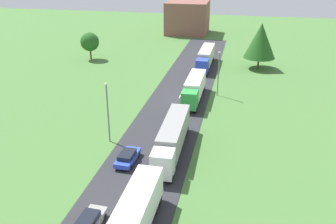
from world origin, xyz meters
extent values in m
cube|color=#2B2B30|center=(0.00, 24.50, 0.03)|extent=(10.00, 140.00, 0.06)
cube|color=white|center=(0.00, 17.34, 0.07)|extent=(0.16, 2.40, 0.01)
cube|color=white|center=(0.00, 23.88, 0.07)|extent=(0.16, 2.40, 0.01)
cube|color=white|center=(0.00, 30.54, 0.07)|extent=(0.16, 2.40, 0.01)
cube|color=white|center=(0.00, 37.01, 0.07)|extent=(0.16, 2.40, 0.01)
cube|color=white|center=(0.00, 43.08, 0.07)|extent=(0.16, 2.40, 0.01)
cube|color=white|center=(0.00, 49.28, 0.07)|extent=(0.16, 2.40, 0.01)
cube|color=white|center=(0.00, 56.13, 0.07)|extent=(0.16, 2.40, 0.01)
cube|color=white|center=(0.00, 63.93, 0.07)|extent=(0.16, 2.40, 0.01)
cube|color=white|center=(0.00, 70.82, 0.07)|extent=(0.16, 2.40, 0.01)
cube|color=white|center=(0.00, 78.53, 0.07)|extent=(0.16, 2.40, 0.01)
cube|color=white|center=(2.19, 14.07, 2.33)|extent=(2.51, 11.94, 2.94)
cylinder|color=black|center=(3.24, 17.65, 0.56)|extent=(0.35, 1.00, 1.00)
cylinder|color=black|center=(1.14, 17.65, 0.56)|extent=(0.35, 1.00, 1.00)
cylinder|color=black|center=(3.24, 19.08, 0.56)|extent=(0.35, 1.00, 1.00)
cylinder|color=black|center=(1.14, 19.08, 0.56)|extent=(0.35, 1.00, 1.00)
cube|color=white|center=(2.61, 23.55, 1.99)|extent=(2.50, 2.52, 2.86)
cube|color=black|center=(2.64, 22.38, 2.51)|extent=(2.10, 0.15, 1.26)
cube|color=gray|center=(2.43, 30.77, 2.33)|extent=(2.78, 11.34, 2.93)
cube|color=black|center=(2.43, 30.77, 0.66)|extent=(1.16, 10.74, 0.24)
cylinder|color=black|center=(3.67, 22.96, 0.56)|extent=(0.37, 1.01, 1.00)
cylinder|color=black|center=(1.57, 22.91, 0.56)|extent=(0.37, 1.01, 1.00)
cylinder|color=black|center=(3.40, 34.18, 0.56)|extent=(0.37, 1.01, 1.00)
cylinder|color=black|center=(1.30, 34.13, 0.56)|extent=(0.37, 1.01, 1.00)
cylinder|color=black|center=(3.36, 35.53, 0.56)|extent=(0.37, 1.01, 1.00)
cylinder|color=black|center=(1.26, 35.48, 0.56)|extent=(0.37, 1.01, 1.00)
cube|color=green|center=(2.55, 42.86, 1.94)|extent=(2.44, 2.38, 2.75)
cube|color=black|center=(2.55, 41.73, 2.43)|extent=(2.10, 0.10, 1.21)
cube|color=white|center=(2.56, 49.06, 2.29)|extent=(2.51, 9.32, 2.86)
cube|color=black|center=(2.56, 49.06, 0.66)|extent=(0.91, 8.85, 0.24)
cylinder|color=black|center=(3.60, 42.26, 0.56)|extent=(0.35, 1.00, 1.00)
cylinder|color=black|center=(1.50, 42.27, 0.56)|extent=(0.35, 1.00, 1.00)
cylinder|color=black|center=(3.61, 51.85, 0.56)|extent=(0.35, 1.00, 1.00)
cylinder|color=black|center=(1.51, 51.85, 0.56)|extent=(0.35, 1.00, 1.00)
cylinder|color=black|center=(3.61, 52.97, 0.56)|extent=(0.35, 1.00, 1.00)
cylinder|color=black|center=(1.51, 52.97, 0.56)|extent=(0.35, 1.00, 1.00)
cube|color=blue|center=(2.17, 62.01, 1.88)|extent=(2.46, 2.72, 2.63)
cube|color=black|center=(2.16, 60.72, 2.35)|extent=(2.10, 0.12, 1.16)
cube|color=beige|center=(2.22, 69.19, 2.30)|extent=(2.58, 10.97, 2.89)
cube|color=black|center=(2.22, 69.19, 0.66)|extent=(0.98, 10.41, 0.24)
cylinder|color=black|center=(3.21, 61.33, 0.56)|extent=(0.36, 1.00, 1.00)
cylinder|color=black|center=(1.11, 61.34, 0.56)|extent=(0.36, 1.00, 1.00)
cylinder|color=black|center=(3.30, 72.47, 0.56)|extent=(0.36, 1.00, 1.00)
cylinder|color=black|center=(1.20, 72.48, 0.56)|extent=(0.36, 1.00, 1.00)
cylinder|color=black|center=(3.31, 73.78, 0.56)|extent=(0.36, 1.00, 1.00)
cylinder|color=black|center=(1.21, 73.80, 0.56)|extent=(0.36, 1.00, 1.00)
cube|color=gray|center=(-2.08, 14.33, 0.71)|extent=(1.97, 4.45, 0.65)
cube|color=black|center=(-2.09, 14.11, 1.30)|extent=(1.60, 2.51, 0.53)
cylinder|color=black|center=(-2.80, 15.85, 0.38)|extent=(0.25, 0.65, 0.64)
cylinder|color=black|center=(-1.23, 15.77, 0.38)|extent=(0.25, 0.65, 0.64)
cube|color=blue|center=(-2.21, 26.15, 0.66)|extent=(2.09, 4.62, 0.56)
cube|color=black|center=(-2.22, 25.92, 1.20)|extent=(1.70, 2.61, 0.50)
cylinder|color=black|center=(-2.99, 27.73, 0.38)|extent=(0.25, 0.65, 0.64)
cylinder|color=black|center=(-1.30, 27.65, 0.38)|extent=(0.25, 0.65, 0.64)
cylinder|color=black|center=(-3.12, 24.64, 0.38)|extent=(0.25, 0.65, 0.64)
cylinder|color=black|center=(-1.43, 24.57, 0.38)|extent=(0.25, 0.65, 0.64)
cylinder|color=slate|center=(-6.18, 30.82, 3.93)|extent=(0.18, 0.18, 7.86)
sphere|color=silver|center=(-6.18, 30.82, 7.98)|extent=(0.36, 0.36, 0.36)
cylinder|color=slate|center=(6.24, 50.79, 3.76)|extent=(0.18, 0.18, 7.53)
sphere|color=silver|center=(6.24, 50.79, 7.65)|extent=(0.36, 0.36, 0.36)
cylinder|color=#513823|center=(13.36, 68.92, 1.19)|extent=(0.39, 0.39, 2.37)
cone|color=#23561E|center=(13.36, 68.92, 5.99)|extent=(6.58, 6.58, 7.23)
cylinder|color=#513823|center=(-24.49, 68.43, 1.24)|extent=(0.38, 0.38, 2.49)
sphere|color=#23561E|center=(-24.49, 68.43, 4.08)|extent=(4.24, 4.24, 4.24)
cube|color=brown|center=(-7.38, 102.56, 4.69)|extent=(12.14, 11.90, 9.39)
camera|label=1|loc=(10.30, -10.26, 23.13)|focal=39.79mm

